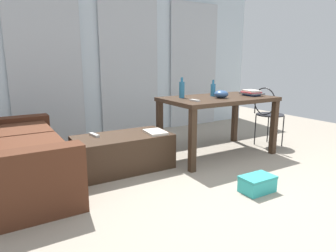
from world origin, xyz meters
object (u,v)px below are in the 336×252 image
at_px(book_stack, 251,93).
at_px(bottle_near, 213,90).
at_px(bottle_far, 182,89).
at_px(shoebox, 257,184).
at_px(craft_table, 218,105).
at_px(bowl, 221,94).
at_px(tv_remote_on_table, 195,100).
at_px(magazine, 155,132).
at_px(wire_chair, 267,110).
at_px(couch, 13,159).
at_px(coffee_table, 123,152).
at_px(tv_remote_primary, 94,135).

bearing_deg(book_stack, bottle_near, 157.26).
bearing_deg(bottle_far, shoebox, -89.41).
height_order(craft_table, bottle_far, bottle_far).
bearing_deg(bowl, book_stack, -0.25).
height_order(book_stack, shoebox, book_stack).
height_order(tv_remote_on_table, magazine, tv_remote_on_table).
bearing_deg(wire_chair, couch, 175.78).
height_order(book_stack, magazine, book_stack).
relative_size(coffee_table, bottle_far, 4.20).
height_order(bottle_near, bottle_far, bottle_far).
bearing_deg(tv_remote_on_table, coffee_table, 157.91).
distance_m(bottle_far, tv_remote_primary, 1.23).
bearing_deg(couch, tv_remote_on_table, -9.90).
height_order(bottle_far, book_stack, bottle_far).
bearing_deg(book_stack, bowl, 179.75).
bearing_deg(wire_chair, bottle_near, 167.49).
bearing_deg(craft_table, wire_chair, -4.81).
height_order(couch, coffee_table, couch).
relative_size(couch, wire_chair, 2.02).
distance_m(craft_table, bowl, 0.17).
relative_size(tv_remote_on_table, shoebox, 0.44).
relative_size(craft_table, tv_remote_primary, 8.00).
xyz_separation_m(wire_chair, bottle_far, (-1.31, 0.25, 0.34)).
height_order(couch, book_stack, book_stack).
xyz_separation_m(tv_remote_on_table, tv_remote_primary, (-1.09, 0.40, -0.36)).
bearing_deg(coffee_table, magazine, -15.72).
relative_size(coffee_table, shoebox, 3.31).
bearing_deg(wire_chair, coffee_table, 175.35).
relative_size(coffee_table, tv_remote_on_table, 7.49).
bearing_deg(tv_remote_on_table, craft_table, 15.00).
height_order(bowl, book_stack, bowl).
bearing_deg(bottle_far, tv_remote_primary, 177.34).
xyz_separation_m(magazine, shoebox, (0.50, -1.13, -0.34)).
distance_m(coffee_table, bowl, 1.43).
bearing_deg(craft_table, bottle_near, 86.74).
height_order(bottle_near, shoebox, bottle_near).
height_order(couch, wire_chair, wire_chair).
xyz_separation_m(coffee_table, book_stack, (1.80, -0.19, 0.61)).
bearing_deg(bottle_far, wire_chair, -10.87).
relative_size(bottle_near, tv_remote_primary, 1.21).
distance_m(tv_remote_on_table, tv_remote_primary, 1.22).
xyz_separation_m(wire_chair, bottle_near, (-0.86, 0.19, 0.32)).
bearing_deg(magazine, bottle_far, 25.32).
bearing_deg(couch, shoebox, -33.20).
relative_size(bottle_far, shoebox, 0.79).
height_order(wire_chair, tv_remote_primary, wire_chair).
relative_size(craft_table, tv_remote_on_table, 9.89).
distance_m(couch, wire_chair, 3.30).
bearing_deg(shoebox, tv_remote_on_table, 93.50).
bearing_deg(coffee_table, shoebox, -54.94).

